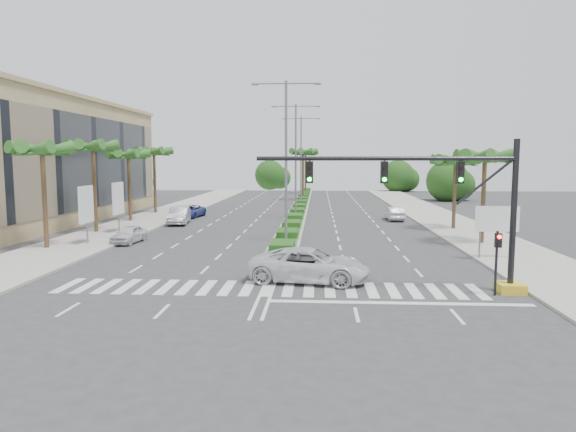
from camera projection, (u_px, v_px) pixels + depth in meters
name	position (u px, v px, depth m)	size (l,w,h in m)	color
ground	(268.00, 289.00, 24.93)	(160.00, 160.00, 0.00)	#333335
footpath_right	(468.00, 232.00, 43.86)	(6.00, 120.00, 0.15)	gray
footpath_left	(120.00, 229.00, 45.67)	(6.00, 120.00, 0.15)	gray
median	(301.00, 205.00, 69.57)	(2.20, 75.00, 0.20)	gray
median_grass	(301.00, 204.00, 69.55)	(1.80, 75.00, 0.04)	#296221
building	(36.00, 162.00, 51.61)	(12.00, 36.00, 12.00)	tan
signal_gantry	(465.00, 219.00, 24.00)	(12.60, 1.20, 7.20)	gold
pedestrian_signal	(497.00, 252.00, 23.40)	(0.28, 0.36, 3.00)	black
direction_sign	(497.00, 221.00, 31.78)	(2.70, 0.11, 3.40)	slate
billboard_near	(86.00, 205.00, 37.37)	(0.18, 2.10, 4.35)	slate
billboard_far	(118.00, 199.00, 43.33)	(0.18, 2.10, 4.35)	slate
palm_left_near	(42.00, 153.00, 35.10)	(4.57, 4.68, 7.55)	brown
palm_left_mid	(93.00, 150.00, 42.99)	(4.57, 4.68, 7.95)	brown
palm_left_far	(128.00, 157.00, 51.00)	(4.57, 4.68, 7.35)	brown
palm_left_end	(154.00, 154.00, 58.89)	(4.57, 4.68, 7.75)	brown
palm_right_near	(485.00, 160.00, 37.28)	(4.57, 4.68, 7.05)	brown
palm_right_far	(456.00, 163.00, 45.25)	(4.57, 4.68, 6.75)	brown
palm_median_a	(303.00, 154.00, 78.72)	(4.57, 4.68, 8.05)	brown
palm_median_b	(306.00, 155.00, 93.60)	(4.57, 4.68, 8.05)	brown
streetlight_near	(286.00, 152.00, 38.07)	(5.10, 0.25, 12.00)	slate
streetlight_mid	(296.00, 154.00, 53.95)	(5.10, 0.25, 12.00)	slate
streetlight_far	(301.00, 156.00, 69.83)	(5.10, 0.25, 12.00)	slate
car_parked_a	(129.00, 234.00, 38.57)	(1.55, 3.86, 1.32)	silver
car_parked_b	(179.00, 216.00, 50.02)	(1.73, 4.97, 1.64)	#BAB9BF
car_parked_c	(190.00, 211.00, 55.74)	(2.21, 4.78, 1.33)	navy
car_parked_d	(181.00, 214.00, 52.86)	(1.99, 4.89, 1.42)	white
car_crossing	(309.00, 265.00, 26.34)	(2.85, 6.18, 1.72)	silver
car_right	(394.00, 213.00, 53.09)	(1.49, 4.27, 1.41)	silver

